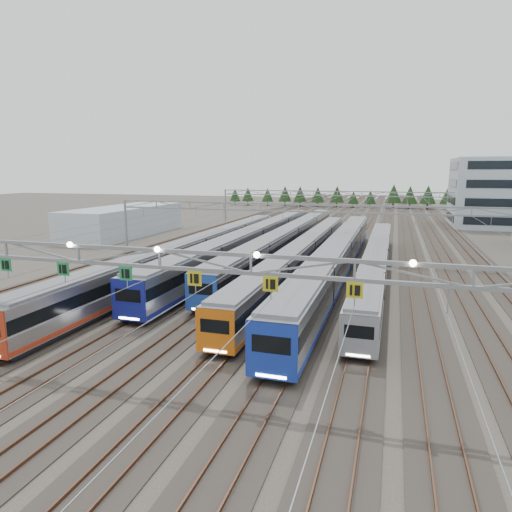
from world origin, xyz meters
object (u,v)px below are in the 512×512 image
(gantry_far, at_px, (337,197))
(depot_bldg_north, at_px, (505,193))
(train_d, at_px, (305,253))
(train_a, at_px, (196,252))
(train_f, at_px, (376,261))
(train_e, at_px, (338,256))
(gantry_mid, at_px, (298,214))
(train_c, at_px, (289,239))
(train_b, at_px, (253,241))
(gantry_near, at_px, (158,263))
(west_shed, at_px, (125,221))

(gantry_far, relative_size, depot_bldg_north, 2.56)
(train_d, distance_m, depot_bldg_north, 67.33)
(train_a, bearing_deg, train_f, 4.30)
(train_a, bearing_deg, train_e, 4.83)
(train_d, distance_m, gantry_mid, 8.17)
(gantry_mid, distance_m, gantry_far, 45.00)
(train_c, distance_m, gantry_far, 40.90)
(train_e, bearing_deg, train_a, -175.17)
(train_b, bearing_deg, train_c, 42.49)
(gantry_near, distance_m, gantry_mid, 40.12)
(train_d, bearing_deg, gantry_far, 92.50)
(train_e, xyz_separation_m, west_shed, (-44.48, 23.35, 0.51))
(train_b, height_order, gantry_mid, gantry_mid)
(train_a, xyz_separation_m, depot_bldg_north, (47.75, 61.29, 5.56))
(train_c, bearing_deg, west_shed, 163.73)
(gantry_near, height_order, west_shed, gantry_near)
(train_b, bearing_deg, train_f, -25.81)
(train_c, relative_size, gantry_far, 1.19)
(train_a, relative_size, west_shed, 2.13)
(train_c, xyz_separation_m, train_f, (13.50, -12.83, -0.25))
(train_d, bearing_deg, gantry_near, -93.91)
(gantry_mid, bearing_deg, gantry_far, 90.00)
(train_c, height_order, gantry_far, gantry_far)
(gantry_mid, distance_m, depot_bldg_north, 62.85)
(train_d, relative_size, gantry_mid, 1.09)
(train_b, xyz_separation_m, west_shed, (-30.98, 14.48, 0.53))
(train_c, xyz_separation_m, train_d, (4.50, -10.92, -0.13))
(gantry_far, bearing_deg, depot_bldg_north, 9.57)
(train_c, bearing_deg, depot_bldg_north, 50.36)
(train_a, height_order, train_c, train_c)
(train_c, bearing_deg, gantry_far, 86.83)
(train_f, bearing_deg, gantry_far, 101.89)
(gantry_far, bearing_deg, train_d, -87.50)
(west_shed, bearing_deg, train_e, -27.70)
(train_a, xyz_separation_m, train_b, (4.50, 10.40, 0.10))
(train_b, distance_m, train_d, 11.28)
(train_a, bearing_deg, train_b, 66.59)
(train_f, relative_size, depot_bldg_north, 2.44)
(gantry_near, height_order, gantry_far, gantry_near)
(gantry_far, distance_m, depot_bldg_north, 37.04)
(gantry_mid, bearing_deg, train_f, -36.89)
(train_a, bearing_deg, depot_bldg_north, 52.08)
(train_f, bearing_deg, gantry_near, -109.63)
(gantry_far, bearing_deg, train_f, -78.11)
(train_f, height_order, gantry_near, gantry_near)
(gantry_mid, distance_m, west_shed, 40.67)
(train_e, bearing_deg, gantry_near, -102.17)
(west_shed, bearing_deg, train_c, -16.27)
(gantry_mid, xyz_separation_m, west_shed, (-37.73, 14.74, -3.61))
(train_d, distance_m, gantry_near, 34.04)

